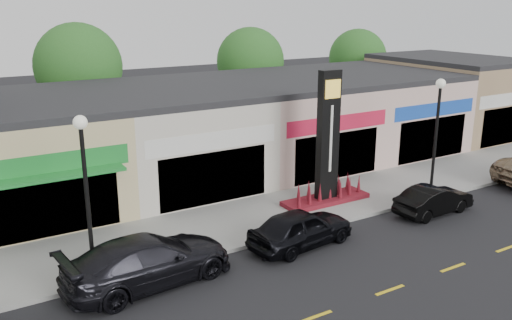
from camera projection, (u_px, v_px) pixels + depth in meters
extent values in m
plane|color=black|center=(331.00, 255.00, 19.91)|extent=(120.00, 120.00, 0.00)
cube|color=gray|center=(268.00, 214.00, 23.47)|extent=(52.00, 4.30, 0.15)
cube|color=gray|center=(298.00, 233.00, 21.62)|extent=(52.00, 0.20, 0.15)
cube|color=tan|center=(26.00, 155.00, 24.55)|extent=(7.00, 10.00, 4.50)
cube|color=#262628|center=(20.00, 103.00, 23.88)|extent=(7.00, 10.00, 0.30)
cube|color=black|center=(50.00, 207.00, 20.71)|extent=(5.25, 0.10, 2.40)
cube|color=#1D832F|center=(45.00, 164.00, 20.24)|extent=(6.30, 0.12, 0.80)
cube|color=#1D832F|center=(49.00, 178.00, 19.98)|extent=(5.60, 0.90, 0.12)
cube|color=beige|center=(171.00, 136.00, 28.01)|extent=(7.00, 10.00, 4.50)
cube|color=#262628|center=(168.00, 90.00, 27.34)|extent=(7.00, 10.00, 0.30)
cube|color=black|center=(214.00, 178.00, 24.17)|extent=(5.25, 0.10, 2.40)
cube|color=silver|center=(213.00, 141.00, 23.70)|extent=(6.30, 0.12, 0.80)
cube|color=beige|center=(283.00, 122.00, 31.47)|extent=(7.00, 10.00, 4.50)
cube|color=#262628|center=(284.00, 80.00, 30.80)|extent=(7.00, 10.00, 0.30)
cube|color=black|center=(337.00, 156.00, 27.63)|extent=(5.25, 0.10, 2.40)
cube|color=red|center=(338.00, 123.00, 27.15)|extent=(6.30, 0.12, 0.80)
cube|color=beige|center=(373.00, 110.00, 34.93)|extent=(7.00, 10.00, 4.50)
cube|color=#262628|center=(376.00, 73.00, 34.25)|extent=(7.00, 10.00, 0.30)
cube|color=black|center=(432.00, 139.00, 31.09)|extent=(5.25, 0.10, 2.40)
cube|color=blue|center=(435.00, 109.00, 30.61)|extent=(6.30, 0.12, 0.80)
cube|color=#997659|center=(448.00, 97.00, 38.31)|extent=(7.00, 10.00, 5.00)
cube|color=#262628|center=(451.00, 59.00, 37.57)|extent=(7.00, 10.00, 0.30)
cube|color=black|center=(508.00, 125.00, 34.55)|extent=(5.25, 0.10, 2.40)
cube|color=silver|center=(512.00, 99.00, 34.07)|extent=(6.30, 0.12, 0.80)
cylinder|color=#382619|center=(84.00, 126.00, 33.55)|extent=(0.36, 0.36, 3.15)
sphere|color=#1E571B|center=(78.00, 66.00, 32.53)|extent=(5.20, 5.20, 5.20)
cylinder|color=#382619|center=(251.00, 108.00, 39.50)|extent=(0.36, 0.36, 2.97)
sphere|color=#1E571B|center=(250.00, 61.00, 38.55)|extent=(4.80, 4.80, 4.80)
cylinder|color=#382619|center=(355.00, 98.00, 44.47)|extent=(0.36, 0.36, 2.80)
sphere|color=#1E571B|center=(357.00, 58.00, 43.56)|extent=(4.60, 4.60, 4.60)
cylinder|color=black|center=(94.00, 273.00, 17.93)|extent=(0.32, 0.32, 0.30)
cylinder|color=black|center=(88.00, 202.00, 17.23)|extent=(0.14, 0.14, 5.00)
sphere|color=silver|center=(80.00, 122.00, 16.51)|extent=(0.44, 0.44, 0.44)
cylinder|color=black|center=(431.00, 190.00, 25.84)|extent=(0.32, 0.32, 0.30)
cylinder|color=black|center=(435.00, 139.00, 25.14)|extent=(0.14, 0.14, 5.00)
sphere|color=silver|center=(441.00, 84.00, 24.41)|extent=(0.44, 0.44, 0.44)
cube|color=#621210|center=(325.00, 199.00, 24.78)|extent=(4.20, 1.30, 0.20)
cube|color=black|center=(328.00, 138.00, 23.97)|extent=(1.00, 0.40, 6.00)
cube|color=yellow|center=(333.00, 89.00, 23.17)|extent=(0.80, 0.05, 0.80)
cube|color=silver|center=(331.00, 139.00, 23.79)|extent=(0.12, 0.04, 3.00)
imported|color=black|center=(148.00, 261.00, 17.65)|extent=(2.91, 5.88, 1.64)
imported|color=black|center=(301.00, 228.00, 20.42)|extent=(2.24, 4.49, 1.47)
imported|color=black|center=(434.00, 200.00, 23.62)|extent=(1.48, 3.87, 1.26)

